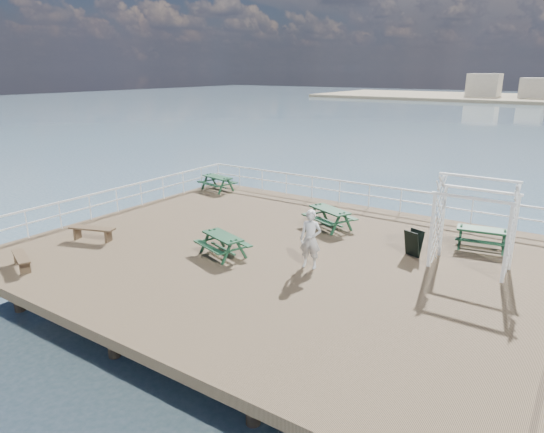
{
  "coord_description": "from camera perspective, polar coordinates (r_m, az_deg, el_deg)",
  "views": [
    {
      "loc": [
        8.19,
        -13.15,
        6.04
      ],
      "look_at": [
        -0.83,
        0.24,
        1.1
      ],
      "focal_mm": 32.0,
      "sensor_mm": 36.0,
      "label": 1
    }
  ],
  "objects": [
    {
      "name": "flat_bench_near",
      "position": [
        17.22,
        -27.4,
        -4.42
      ],
      "size": [
        1.46,
        0.83,
        0.41
      ],
      "rotation": [
        0.0,
        0.0,
        -0.36
      ],
      "color": "brown",
      "rests_on": "ground"
    },
    {
      "name": "picnic_table_b",
      "position": [
        19.18,
        6.79,
        0.28
      ],
      "size": [
        2.22,
        2.04,
        0.87
      ],
      "rotation": [
        0.0,
        0.0,
        -0.41
      ],
      "color": "#13361C",
      "rests_on": "ground"
    },
    {
      "name": "picnic_table_d",
      "position": [
        16.34,
        -5.82,
        -2.84
      ],
      "size": [
        1.99,
        1.79,
        0.81
      ],
      "rotation": [
        0.0,
        0.0,
        -0.32
      ],
      "color": "#13361C",
      "rests_on": "ground"
    },
    {
      "name": "person",
      "position": [
        15.18,
        4.55,
        -2.67
      ],
      "size": [
        0.76,
        0.57,
        1.88
      ],
      "primitive_type": "imported",
      "rotation": [
        0.0,
        0.0,
        0.18
      ],
      "color": "silver",
      "rests_on": "ground"
    },
    {
      "name": "flat_bench_far",
      "position": [
        18.87,
        -20.39,
        -1.58
      ],
      "size": [
        1.76,
        0.96,
        0.49
      ],
      "rotation": [
        0.0,
        0.0,
        0.34
      ],
      "color": "brown",
      "rests_on": "ground"
    },
    {
      "name": "sandwich_board",
      "position": [
        16.89,
        16.3,
        -3.06
      ],
      "size": [
        0.66,
        0.57,
        0.91
      ],
      "rotation": [
        0.0,
        0.0,
        -0.34
      ],
      "color": "black",
      "rests_on": "ground"
    },
    {
      "name": "picnic_table_c",
      "position": [
        18.38,
        23.49,
        -1.92
      ],
      "size": [
        1.89,
        1.62,
        0.82
      ],
      "rotation": [
        0.0,
        0.0,
        0.17
      ],
      "color": "#13361C",
      "rests_on": "ground"
    },
    {
      "name": "railing",
      "position": [
        18.49,
        6.0,
        0.69
      ],
      "size": [
        17.77,
        13.76,
        1.1
      ],
      "color": "white",
      "rests_on": "ground"
    },
    {
      "name": "trellis_arbor",
      "position": [
        16.2,
        22.56,
        -1.31
      ],
      "size": [
        2.38,
        1.29,
        2.94
      ],
      "rotation": [
        0.0,
        0.0,
        -0.01
      ],
      "color": "white",
      "rests_on": "ground"
    },
    {
      "name": "picnic_table_a",
      "position": [
        25.2,
        -6.45,
        4.26
      ],
      "size": [
        1.95,
        1.69,
        0.83
      ],
      "rotation": [
        0.0,
        0.0,
        -0.21
      ],
      "color": "#13361C",
      "rests_on": "ground"
    },
    {
      "name": "ground",
      "position": [
        16.68,
        1.92,
        -4.78
      ],
      "size": [
        18.0,
        14.0,
        0.3
      ],
      "primitive_type": "cube",
      "color": "brown",
      "rests_on": "ground"
    }
  ]
}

